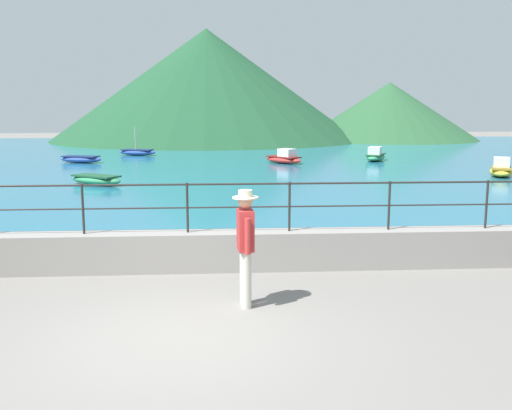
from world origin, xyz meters
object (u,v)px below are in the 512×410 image
(person_walking, at_px, (245,242))
(boat_2, at_px, (376,156))
(boat_1, at_px, (137,152))
(boat_5, at_px, (96,179))
(boat_6, at_px, (501,169))
(boat_3, at_px, (81,159))
(boat_4, at_px, (284,158))

(person_walking, bearing_deg, boat_2, 70.10)
(boat_1, height_order, boat_2, boat_1)
(boat_2, xyz_separation_m, boat_5, (-13.04, -8.87, -0.07))
(boat_1, bearing_deg, boat_6, -34.58)
(person_walking, bearing_deg, boat_3, 108.54)
(boat_4, height_order, boat_5, boat_4)
(boat_2, bearing_deg, boat_1, 161.73)
(boat_4, distance_m, boat_6, 10.41)
(boat_1, distance_m, boat_5, 13.26)
(boat_4, bearing_deg, boat_2, 12.63)
(person_walking, bearing_deg, boat_5, 109.99)
(boat_2, distance_m, boat_4, 5.21)
(person_walking, xyz_separation_m, boat_5, (-4.92, 13.53, -0.72))
(person_walking, xyz_separation_m, boat_3, (-7.48, 22.30, -0.72))
(boat_5, bearing_deg, boat_1, 91.09)
(boat_1, height_order, boat_3, boat_1)
(boat_1, relative_size, boat_5, 1.02)
(boat_4, bearing_deg, boat_5, -135.79)
(person_walking, relative_size, boat_5, 0.73)
(boat_3, height_order, boat_5, same)
(person_walking, distance_m, boat_1, 27.30)
(person_walking, height_order, boat_2, person_walking)
(boat_4, xyz_separation_m, boat_6, (8.51, -6.00, 0.00))
(boat_1, relative_size, boat_4, 1.05)
(boat_3, height_order, boat_6, boat_6)
(boat_1, xyz_separation_m, boat_5, (0.25, -13.26, -0.00))
(boat_1, relative_size, boat_2, 1.00)
(person_walking, bearing_deg, boat_6, 52.94)
(boat_1, distance_m, boat_2, 13.99)
(boat_5, distance_m, boat_6, 16.55)
(boat_2, distance_m, boat_6, 7.91)
(person_walking, relative_size, boat_1, 0.71)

